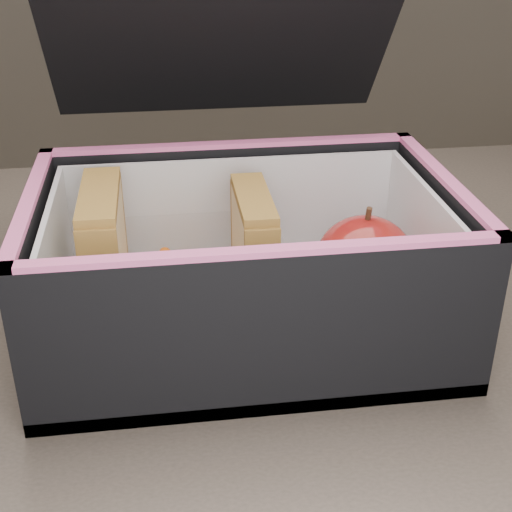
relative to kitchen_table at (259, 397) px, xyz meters
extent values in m
cube|color=brown|center=(0.00, 0.00, 0.08)|extent=(1.20, 0.80, 0.03)
cube|color=black|center=(-0.01, 0.15, 0.30)|extent=(0.32, 0.14, 0.17)
cube|color=beige|center=(-0.13, -0.02, 0.16)|extent=(0.01, 0.10, 0.11)
cube|color=#DA7071|center=(-0.12, -0.02, 0.16)|extent=(0.01, 0.10, 0.10)
cube|color=beige|center=(-0.11, -0.02, 0.16)|extent=(0.01, 0.10, 0.11)
cube|color=brown|center=(-0.12, -0.02, 0.22)|extent=(0.03, 0.10, 0.01)
cube|color=beige|center=(-0.01, -0.02, 0.16)|extent=(0.01, 0.09, 0.10)
cube|color=#DA7071|center=(-0.01, -0.02, 0.15)|extent=(0.01, 0.09, 0.09)
cube|color=beige|center=(0.00, -0.02, 0.16)|extent=(0.01, 0.09, 0.10)
cube|color=brown|center=(-0.01, -0.02, 0.21)|extent=(0.03, 0.09, 0.01)
cylinder|color=#DD6208|center=(-0.06, 0.00, 0.11)|extent=(0.02, 0.08, 0.01)
cylinder|color=#DD6208|center=(-0.05, -0.04, 0.13)|extent=(0.02, 0.08, 0.01)
cylinder|color=#DD6208|center=(-0.07, -0.05, 0.14)|extent=(0.01, 0.08, 0.01)
cylinder|color=#DD6208|center=(-0.08, 0.00, 0.11)|extent=(0.03, 0.08, 0.01)
cylinder|color=#DD6208|center=(-0.05, 0.00, 0.13)|extent=(0.02, 0.08, 0.01)
cylinder|color=#DD6208|center=(-0.08, 0.00, 0.14)|extent=(0.01, 0.08, 0.01)
cylinder|color=#DD6208|center=(-0.08, -0.03, 0.11)|extent=(0.02, 0.08, 0.01)
cube|color=white|center=(0.08, -0.02, 0.11)|extent=(0.07, 0.08, 0.01)
ellipsoid|color=maroon|center=(0.08, -0.02, 0.15)|extent=(0.09, 0.09, 0.07)
cylinder|color=#402717|center=(0.08, -0.02, 0.19)|extent=(0.01, 0.01, 0.01)
camera|label=1|loc=(-0.07, -0.52, 0.42)|focal=50.00mm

